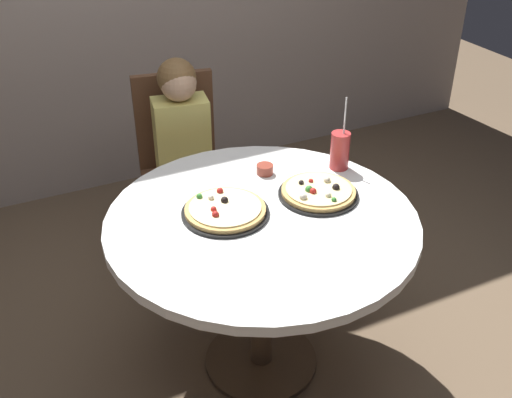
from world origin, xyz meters
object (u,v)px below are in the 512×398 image
object	(u,v)px
chair_wooden	(180,157)
diner_child	(187,182)
soda_cup	(340,150)
sauce_bowl	(265,169)
pizza_veggie	(225,210)
pizza_cheese	(318,192)
dining_table	(262,240)

from	to	relation	value
chair_wooden	diner_child	distance (m)	0.19
soda_cup	sauce_bowl	bearing A→B (deg)	163.51
chair_wooden	pizza_veggie	world-z (taller)	chair_wooden
sauce_bowl	diner_child	bearing A→B (deg)	108.32
pizza_cheese	soda_cup	xyz separation A→B (m)	(0.20, 0.16, 0.06)
diner_child	soda_cup	xyz separation A→B (m)	(0.47, -0.60, 0.35)
pizza_veggie	pizza_cheese	bearing A→B (deg)	-5.84
dining_table	sauce_bowl	distance (m)	0.35
dining_table	chair_wooden	bearing A→B (deg)	89.10
soda_cup	sauce_bowl	world-z (taller)	soda_cup
chair_wooden	sauce_bowl	xyz separation A→B (m)	(0.14, -0.69, 0.24)
dining_table	soda_cup	world-z (taller)	soda_cup
pizza_veggie	pizza_cheese	distance (m)	0.38
dining_table	soda_cup	size ratio (longest dim) A/B	3.80
diner_child	sauce_bowl	xyz separation A→B (m)	(0.17, -0.51, 0.29)
pizza_veggie	soda_cup	size ratio (longest dim) A/B	1.07
pizza_veggie	soda_cup	world-z (taller)	soda_cup
pizza_veggie	sauce_bowl	size ratio (longest dim) A/B	4.70
soda_cup	sauce_bowl	xyz separation A→B (m)	(-0.30, 0.09, -0.06)
dining_table	pizza_veggie	bearing A→B (deg)	145.97
soda_cup	pizza_veggie	bearing A→B (deg)	-168.04
dining_table	chair_wooden	size ratio (longest dim) A/B	1.23
dining_table	diner_child	size ratio (longest dim) A/B	1.08
chair_wooden	soda_cup	world-z (taller)	soda_cup
pizza_veggie	sauce_bowl	world-z (taller)	pizza_veggie
dining_table	pizza_cheese	distance (m)	0.29
chair_wooden	dining_table	bearing A→B (deg)	-90.90
pizza_cheese	sauce_bowl	bearing A→B (deg)	113.34
pizza_cheese	soda_cup	size ratio (longest dim) A/B	1.03
pizza_cheese	dining_table	bearing A→B (deg)	-171.68
dining_table	soda_cup	xyz separation A→B (m)	(0.46, 0.20, 0.18)
chair_wooden	pizza_cheese	xyz separation A→B (m)	(0.25, -0.94, 0.24)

